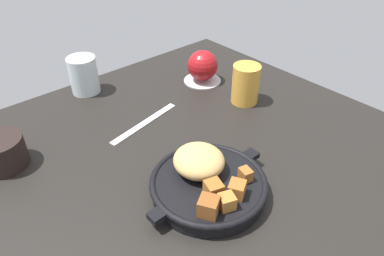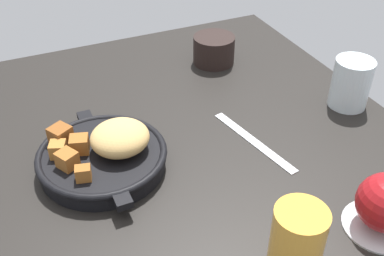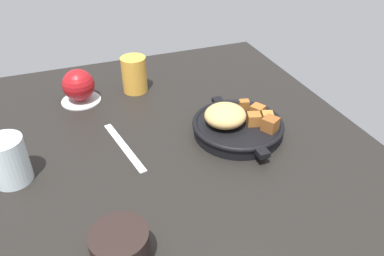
% 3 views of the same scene
% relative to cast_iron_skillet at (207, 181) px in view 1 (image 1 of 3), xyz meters
% --- Properties ---
extents(ground_plane, '(0.95, 0.83, 0.02)m').
position_rel_cast_iron_skillet_xyz_m(ground_plane, '(0.03, 0.12, -0.04)').
color(ground_plane, black).
extents(cast_iron_skillet, '(0.25, 0.21, 0.08)m').
position_rel_cast_iron_skillet_xyz_m(cast_iron_skillet, '(0.00, 0.00, 0.00)').
color(cast_iron_skillet, black).
rests_on(cast_iron_skillet, ground_plane).
extents(saucer_plate, '(0.10, 0.10, 0.01)m').
position_rel_cast_iron_skillet_xyz_m(saucer_plate, '(0.28, 0.32, -0.02)').
color(saucer_plate, '#B7BABF').
rests_on(saucer_plate, ground_plane).
extents(red_apple, '(0.08, 0.08, 0.08)m').
position_rel_cast_iron_skillet_xyz_m(red_apple, '(0.28, 0.32, 0.02)').
color(red_apple, maroon).
rests_on(red_apple, saucer_plate).
extents(butter_knife, '(0.20, 0.05, 0.00)m').
position_rel_cast_iron_skillet_xyz_m(butter_knife, '(0.04, 0.25, -0.02)').
color(butter_knife, silver).
rests_on(butter_knife, ground_plane).
extents(water_glass_tall, '(0.07, 0.07, 0.10)m').
position_rel_cast_iron_skillet_xyz_m(water_glass_tall, '(0.01, 0.48, 0.02)').
color(water_glass_tall, silver).
rests_on(water_glass_tall, ground_plane).
extents(juice_glass_amber, '(0.07, 0.07, 0.10)m').
position_rel_cast_iron_skillet_xyz_m(juice_glass_amber, '(0.29, 0.17, 0.02)').
color(juice_glass_amber, gold).
rests_on(juice_glass_amber, ground_plane).
extents(coffee_mug_dark, '(0.09, 0.09, 0.06)m').
position_rel_cast_iron_skillet_xyz_m(coffee_mug_dark, '(-0.25, 0.32, 0.00)').
color(coffee_mug_dark, black).
rests_on(coffee_mug_dark, ground_plane).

